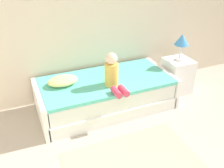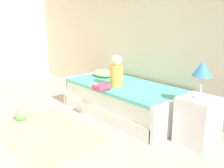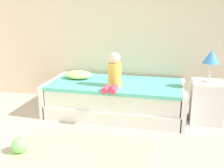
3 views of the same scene
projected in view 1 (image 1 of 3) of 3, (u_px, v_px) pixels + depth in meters
name	position (u px, v px, depth m)	size (l,w,h in m)	color
wall_rear	(84.00, 9.00, 3.86)	(7.20, 0.10, 2.90)	beige
bed	(106.00, 94.00, 3.99)	(2.11, 1.00, 0.50)	white
nightstand	(177.00, 76.00, 4.43)	(0.44, 0.44, 0.60)	white
table_lamp	(182.00, 41.00, 4.12)	(0.24, 0.24, 0.45)	silver
child_figure	(113.00, 74.00, 3.59)	(0.20, 0.51, 0.50)	gold
pillow	(63.00, 81.00, 3.70)	(0.44, 0.30, 0.13)	#F2E58C
area_rug	(135.00, 166.00, 3.00)	(1.60, 1.10, 0.01)	#B2D189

